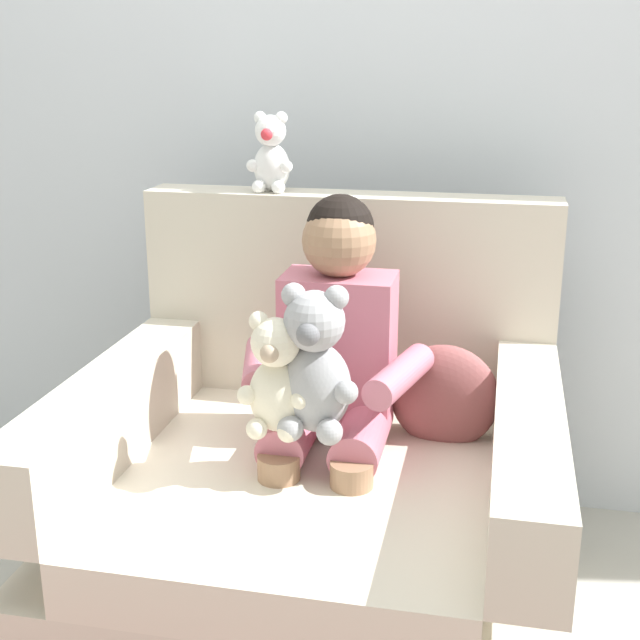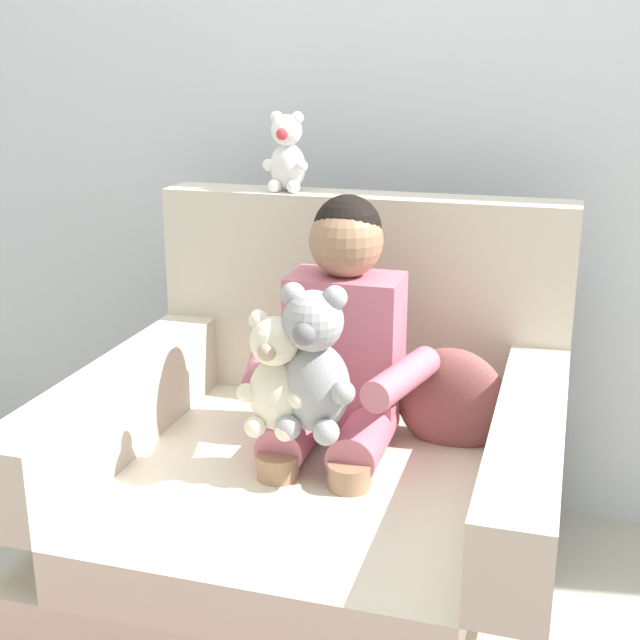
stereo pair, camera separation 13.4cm
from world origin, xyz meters
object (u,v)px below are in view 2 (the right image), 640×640
object	(u,v)px
plush_white_on_backrest	(287,155)
throw_pillow	(451,401)
seated_child	(338,360)
armchair	(321,500)
plush_grey	(313,365)
plush_cream	(275,377)

from	to	relation	value
plush_white_on_backrest	throw_pillow	xyz separation A→B (m)	(0.48, -0.24, -0.53)
seated_child	plush_white_on_backrest	xyz separation A→B (m)	(-0.23, 0.34, 0.42)
armchair	plush_grey	bearing A→B (deg)	-80.56
plush_white_on_backrest	throw_pillow	bearing A→B (deg)	-42.00
armchair	seated_child	xyz separation A→B (m)	(0.03, 0.04, 0.34)
seated_child	plush_grey	size ratio (longest dim) A/B	2.51
seated_child	throw_pillow	distance (m)	0.29
plush_grey	plush_white_on_backrest	size ratio (longest dim) A/B	1.61
armchair	throw_pillow	distance (m)	0.39
plush_white_on_backrest	seated_child	bearing A→B (deg)	-71.32
armchair	plush_grey	size ratio (longest dim) A/B	3.26
plush_grey	seated_child	bearing A→B (deg)	67.96
plush_cream	seated_child	bearing A→B (deg)	58.62
seated_child	throw_pillow	bearing A→B (deg)	16.12
plush_cream	plush_white_on_backrest	distance (m)	0.68
armchair	seated_child	size ratio (longest dim) A/B	1.30
armchair	plush_cream	distance (m)	0.39
plush_cream	armchair	bearing A→B (deg)	61.00
plush_white_on_backrest	plush_grey	bearing A→B (deg)	-81.76
armchair	throw_pillow	xyz separation A→B (m)	(0.28, 0.15, 0.23)
seated_child	plush_cream	world-z (taller)	seated_child
plush_cream	plush_white_on_backrest	size ratio (longest dim) A/B	1.31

